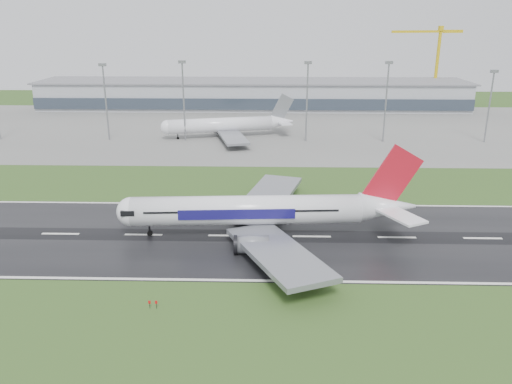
{
  "coord_description": "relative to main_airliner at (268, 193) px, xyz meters",
  "views": [
    {
      "loc": [
        9.76,
        -110.75,
        48.64
      ],
      "look_at": [
        6.5,
        12.0,
        7.0
      ],
      "focal_mm": 35.73,
      "sensor_mm": 36.0,
      "label": 1
    }
  ],
  "objects": [
    {
      "name": "runway",
      "position": [
        -9.51,
        -1.22,
        -10.42
      ],
      "size": [
        400.0,
        45.0,
        0.1
      ],
      "primitive_type": "cube",
      "color": "black",
      "rests_on": "ground"
    },
    {
      "name": "tower_crane",
      "position": [
        98.74,
        198.78,
        12.12
      ],
      "size": [
        44.69,
        15.4,
        45.19
      ],
      "primitive_type": null,
      "rotation": [
        0.0,
        0.0,
        0.29
      ],
      "color": "gold",
      "rests_on": "ground"
    },
    {
      "name": "runway_sign",
      "position": [
        7.89,
        -25.52,
        -9.95
      ],
      "size": [
        2.31,
        0.43,
        1.04
      ],
      "primitive_type": null,
      "rotation": [
        0.0,
        0.0,
        0.08
      ],
      "color": "black",
      "rests_on": "ground"
    },
    {
      "name": "main_airliner",
      "position": [
        0.0,
        0.0,
        0.0
      ],
      "size": [
        74.38,
        71.25,
        20.75
      ],
      "primitive_type": null,
      "rotation": [
        0.0,
        0.0,
        0.06
      ],
      "color": "white",
      "rests_on": "runway"
    },
    {
      "name": "parked_airliner",
      "position": [
        -18.56,
        105.82,
        -1.71
      ],
      "size": [
        70.83,
        67.86,
        17.36
      ],
      "primitive_type": null,
      "rotation": [
        0.0,
        0.0,
        0.25
      ],
      "color": "white",
      "rests_on": "apron"
    },
    {
      "name": "floodmast_3",
      "position": [
        15.63,
        98.78,
        5.37
      ],
      "size": [
        0.64,
        0.64,
        31.69
      ],
      "primitive_type": "cylinder",
      "color": "gray",
      "rests_on": "ground"
    },
    {
      "name": "floodmast_2",
      "position": [
        -35.33,
        98.78,
        5.46
      ],
      "size": [
        0.64,
        0.64,
        31.86
      ],
      "primitive_type": "cylinder",
      "color": "gray",
      "rests_on": "ground"
    },
    {
      "name": "terminal",
      "position": [
        -9.51,
        183.78,
        -2.97
      ],
      "size": [
        240.0,
        36.0,
        15.0
      ],
      "primitive_type": "cube",
      "color": "#8F939A",
      "rests_on": "ground"
    },
    {
      "name": "floodmast_4",
      "position": [
        48.0,
        98.78,
        5.41
      ],
      "size": [
        0.64,
        0.64,
        31.77
      ],
      "primitive_type": "cylinder",
      "color": "gray",
      "rests_on": "ground"
    },
    {
      "name": "ground",
      "position": [
        -9.51,
        -1.22,
        -10.47
      ],
      "size": [
        520.0,
        520.0,
        0.0
      ],
      "primitive_type": "plane",
      "color": "#2B491B",
      "rests_on": "ground"
    },
    {
      "name": "floodmast_5",
      "position": [
        90.17,
        98.78,
        3.75
      ],
      "size": [
        0.64,
        0.64,
        28.45
      ],
      "primitive_type": "cylinder",
      "color": "gray",
      "rests_on": "ground"
    },
    {
      "name": "apron",
      "position": [
        -9.51,
        123.78,
        -10.43
      ],
      "size": [
        400.0,
        130.0,
        0.08
      ],
      "primitive_type": "cube",
      "color": "slate",
      "rests_on": "ground"
    },
    {
      "name": "floodmast_1",
      "position": [
        -67.89,
        98.78,
        4.86
      ],
      "size": [
        0.64,
        0.64,
        30.67
      ],
      "primitive_type": "cylinder",
      "color": "gray",
      "rests_on": "ground"
    }
  ]
}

